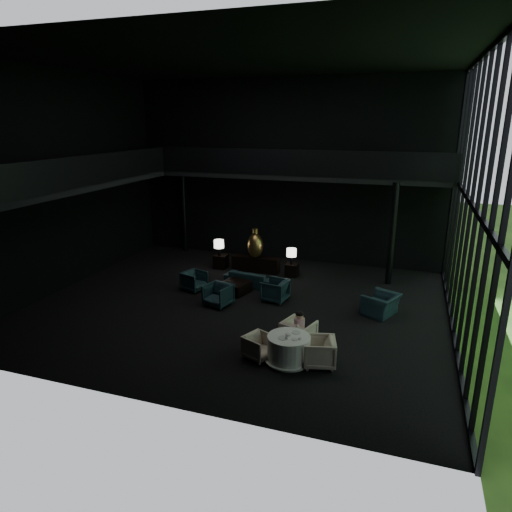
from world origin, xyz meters
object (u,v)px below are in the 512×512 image
(dining_chair_east, at_px, (319,349))
(side_table_right, at_px, (292,270))
(sofa, at_px, (250,276))
(dining_chair_west, at_px, (259,346))
(dining_table, at_px, (289,351))
(child, at_px, (299,322))
(dining_chair_north, at_px, (299,331))
(window_armchair, at_px, (381,301))
(table_lamp_right, at_px, (291,253))
(lounge_armchair_south, at_px, (218,293))
(coffee_table, at_px, (235,287))
(table_lamp_left, at_px, (219,245))
(lounge_armchair_east, at_px, (275,288))
(console, at_px, (256,264))
(lounge_armchair_west, at_px, (194,280))
(side_table_left, at_px, (221,261))
(bronze_urn, at_px, (255,245))

(dining_chair_east, bearing_deg, side_table_right, -173.66)
(sofa, height_order, dining_chair_west, sofa)
(dining_table, height_order, child, child)
(dining_chair_north, xyz_separation_m, dining_chair_west, (-0.84, -1.03, -0.13))
(window_armchair, bearing_deg, table_lamp_right, -102.36)
(lounge_armchair_south, bearing_deg, dining_chair_east, -20.41)
(dining_chair_east, xyz_separation_m, dining_chair_west, (-1.61, -0.14, -0.11))
(lounge_armchair_south, relative_size, dining_chair_west, 1.36)
(dining_chair_north, bearing_deg, coffee_table, -27.96)
(table_lamp_left, distance_m, lounge_armchair_east, 4.29)
(window_armchair, distance_m, dining_chair_east, 4.09)
(lounge_armchair_east, relative_size, dining_chair_west, 1.37)
(lounge_armchair_east, bearing_deg, dining_chair_west, 19.07)
(table_lamp_right, relative_size, coffee_table, 0.71)
(table_lamp_left, height_order, lounge_armchair_east, table_lamp_left)
(table_lamp_left, distance_m, dining_table, 8.31)
(dining_chair_north, distance_m, dining_chair_east, 1.18)
(dining_table, xyz_separation_m, dining_chair_east, (0.80, 0.09, 0.13))
(dining_table, distance_m, dining_chair_west, 0.81)
(console, height_order, lounge_armchair_west, lounge_armchair_west)
(child, bearing_deg, dining_chair_west, 46.83)
(side_table_left, distance_m, table_lamp_right, 3.28)
(side_table_right, bearing_deg, table_lamp_left, -178.12)
(lounge_armchair_east, relative_size, dining_chair_east, 1.03)
(table_lamp_left, distance_m, table_lamp_right, 3.20)
(bronze_urn, relative_size, lounge_armchair_south, 1.34)
(console, relative_size, lounge_armchair_south, 2.20)
(sofa, height_order, dining_chair_north, dining_chair_north)
(side_table_left, relative_size, child, 0.91)
(table_lamp_left, xyz_separation_m, dining_chair_west, (4.05, -6.74, -0.76))
(lounge_armchair_west, distance_m, dining_chair_north, 5.71)
(table_lamp_right, bearing_deg, dining_table, -76.06)
(lounge_armchair_south, xyz_separation_m, dining_chair_west, (2.51, -3.01, -0.12))
(table_lamp_right, bearing_deg, sofa, -130.64)
(bronze_urn, xyz_separation_m, child, (3.33, -5.94, -0.41))
(side_table_right, bearing_deg, dining_chair_east, -69.82)
(table_lamp_left, height_order, sofa, table_lamp_left)
(dining_table, bearing_deg, side_table_right, 103.74)
(side_table_left, relative_size, dining_chair_north, 0.63)
(sofa, distance_m, dining_chair_east, 6.35)
(bronze_urn, distance_m, dining_table, 7.62)
(lounge_armchair_west, height_order, dining_chair_west, lounge_armchair_west)
(table_lamp_right, distance_m, dining_chair_east, 7.08)
(side_table_left, relative_size, dining_chair_east, 0.65)
(child, bearing_deg, lounge_armchair_west, -33.21)
(side_table_right, xyz_separation_m, dining_chair_north, (1.70, -5.82, 0.20))
(lounge_armchair_south, xyz_separation_m, dining_table, (3.32, -2.96, -0.14))
(sofa, distance_m, coffee_table, 0.98)
(lounge_armchair_west, height_order, coffee_table, lounge_armchair_west)
(console, xyz_separation_m, table_lamp_left, (-1.60, -0.20, 0.77))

